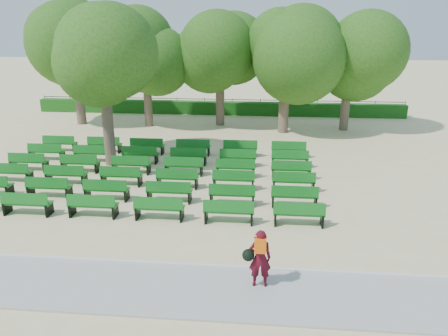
{
  "coord_description": "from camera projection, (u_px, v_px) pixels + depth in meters",
  "views": [
    {
      "loc": [
        3.29,
        -16.56,
        6.45
      ],
      "look_at": [
        1.84,
        -1.0,
        1.1
      ],
      "focal_mm": 35.0,
      "sensor_mm": 36.0,
      "label": 1
    }
  ],
  "objects": [
    {
      "name": "curb",
      "position": [
        140.0,
        263.0,
        12.08
      ],
      "size": [
        30.0,
        0.12,
        0.1
      ],
      "primitive_type": "cube",
      "color": "silver",
      "rests_on": "ground"
    },
    {
      "name": "ground",
      "position": [
        182.0,
        184.0,
        17.98
      ],
      "size": [
        120.0,
        120.0,
        0.0
      ],
      "primitive_type": "plane",
      "color": "beige"
    },
    {
      "name": "hedge",
      "position": [
        218.0,
        108.0,
        31.02
      ],
      "size": [
        26.0,
        0.7,
        0.9
      ],
      "primitive_type": "cube",
      "color": "#1A5817",
      "rests_on": "ground"
    },
    {
      "name": "person",
      "position": [
        259.0,
        258.0,
        10.79
      ],
      "size": [
        0.74,
        0.45,
        1.54
      ],
      "rotation": [
        0.0,
        0.0,
        3.22
      ],
      "color": "#490A16",
      "rests_on": "ground"
    },
    {
      "name": "tree_among",
      "position": [
        103.0,
        70.0,
        19.05
      ],
      "size": [
        4.65,
        4.65,
        6.45
      ],
      "color": "brown",
      "rests_on": "ground"
    },
    {
      "name": "paving",
      "position": [
        128.0,
        288.0,
        11.0
      ],
      "size": [
        30.0,
        2.2,
        0.06
      ],
      "primitive_type": "cube",
      "color": "#A5A6A1",
      "rests_on": "ground"
    },
    {
      "name": "tree_line",
      "position": [
        211.0,
        127.0,
        27.4
      ],
      "size": [
        21.8,
        6.8,
        7.04
      ],
      "primitive_type": null,
      "color": "#2C5C18",
      "rests_on": "ground"
    },
    {
      "name": "bench_array",
      "position": [
        153.0,
        178.0,
        18.44
      ],
      "size": [
        1.68,
        0.54,
        1.06
      ],
      "rotation": [
        0.0,
        0.0,
        -0.01
      ],
      "color": "#11661A",
      "rests_on": "ground"
    },
    {
      "name": "fence",
      "position": [
        218.0,
        113.0,
        31.55
      ],
      "size": [
        26.0,
        0.1,
        1.02
      ],
      "primitive_type": null,
      "color": "black",
      "rests_on": "ground"
    }
  ]
}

